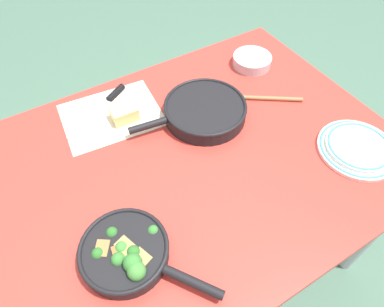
# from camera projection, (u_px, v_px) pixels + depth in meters

# --- Properties ---
(ground_plane) EXTENTS (14.00, 14.00, 0.00)m
(ground_plane) POSITION_uv_depth(u_px,v_px,m) (192.00, 254.00, 1.67)
(ground_plane) COLOR #476B56
(dining_table_red) EXTENTS (1.32, 0.97, 0.76)m
(dining_table_red) POSITION_uv_depth(u_px,v_px,m) (192.00, 172.00, 1.14)
(dining_table_red) COLOR red
(dining_table_red) RESTS_ON ground_plane
(skillet_broccoli) EXTENTS (0.27, 0.34, 0.08)m
(skillet_broccoli) POSITION_uv_depth(u_px,v_px,m) (126.00, 253.00, 0.85)
(skillet_broccoli) COLOR black
(skillet_broccoli) RESTS_ON dining_table_red
(skillet_eggs) EXTENTS (0.41, 0.28, 0.06)m
(skillet_eggs) POSITION_uv_depth(u_px,v_px,m) (204.00, 110.00, 1.17)
(skillet_eggs) COLOR black
(skillet_eggs) RESTS_ON dining_table_red
(wooden_spoon) EXTENTS (0.32, 0.23, 0.02)m
(wooden_spoon) POSITION_uv_depth(u_px,v_px,m) (240.00, 97.00, 1.24)
(wooden_spoon) COLOR #996B42
(wooden_spoon) RESTS_ON dining_table_red
(parchment_sheet) EXTENTS (0.35, 0.29, 0.00)m
(parchment_sheet) POSITION_uv_depth(u_px,v_px,m) (112.00, 115.00, 1.20)
(parchment_sheet) COLOR beige
(parchment_sheet) RESTS_ON dining_table_red
(grater_knife) EXTENTS (0.27, 0.17, 0.02)m
(grater_knife) POSITION_uv_depth(u_px,v_px,m) (105.00, 104.00, 1.22)
(grater_knife) COLOR silver
(grater_knife) RESTS_ON dining_table_red
(cheese_block) EXTENTS (0.09, 0.07, 0.05)m
(cheese_block) POSITION_uv_depth(u_px,v_px,m) (124.00, 114.00, 1.17)
(cheese_block) COLOR #EFD67A
(cheese_block) RESTS_ON dining_table_red
(dinner_plate_stack) EXTENTS (0.25, 0.25, 0.03)m
(dinner_plate_stack) POSITION_uv_depth(u_px,v_px,m) (358.00, 148.00, 1.09)
(dinner_plate_stack) COLOR silver
(dinner_plate_stack) RESTS_ON dining_table_red
(prep_bowl_steel) EXTENTS (0.15, 0.15, 0.04)m
(prep_bowl_steel) POSITION_uv_depth(u_px,v_px,m) (252.00, 61.00, 1.36)
(prep_bowl_steel) COLOR #B7B7BC
(prep_bowl_steel) RESTS_ON dining_table_red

